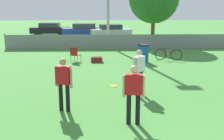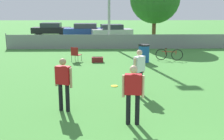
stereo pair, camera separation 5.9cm
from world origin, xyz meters
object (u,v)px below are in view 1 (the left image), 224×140
(parked_car_blue, at_px, (84,30))
(gear_bag_sideline, at_px, (97,60))
(folding_chair_sideline, at_px, (75,54))
(parked_car_dark, at_px, (50,29))
(player_thrower_red, at_px, (134,90))
(player_receiver_white, at_px, (139,69))
(frisbee_disc, at_px, (114,86))
(trash_bin, at_px, (143,53))
(player_defender_red, at_px, (64,81))
(bicycle_sideline, at_px, (168,54))
(parked_car_silver, at_px, (111,31))

(parked_car_blue, bearing_deg, gear_bag_sideline, -83.64)
(gear_bag_sideline, xyz_separation_m, parked_car_blue, (-1.64, 14.14, 0.52))
(folding_chair_sideline, distance_m, parked_car_dark, 16.25)
(player_thrower_red, relative_size, player_receiver_white, 1.00)
(gear_bag_sideline, bearing_deg, parked_car_dark, 109.69)
(parked_car_blue, bearing_deg, player_thrower_red, -83.17)
(frisbee_disc, bearing_deg, player_thrower_red, -84.08)
(frisbee_disc, bearing_deg, player_receiver_white, -51.56)
(trash_bin, bearing_deg, parked_car_dark, 117.88)
(gear_bag_sideline, bearing_deg, player_defender_red, -96.12)
(bicycle_sideline, xyz_separation_m, parked_car_blue, (-5.99, 13.67, 0.31))
(trash_bin, bearing_deg, parked_car_silver, 96.98)
(player_thrower_red, height_order, parked_car_dark, player_thrower_red)
(parked_car_blue, bearing_deg, player_defender_red, -88.16)
(parked_car_dark, xyz_separation_m, parked_car_silver, (6.79, -2.90, 0.02))
(player_defender_red, xyz_separation_m, trash_bin, (3.56, 7.75, -0.47))
(trash_bin, distance_m, parked_car_dark, 17.90)
(player_receiver_white, bearing_deg, folding_chair_sideline, 68.20)
(folding_chair_sideline, distance_m, gear_bag_sideline, 1.33)
(player_defender_red, height_order, player_receiver_white, same)
(player_receiver_white, relative_size, frisbee_disc, 5.87)
(trash_bin, height_order, parked_car_blue, parked_car_blue)
(frisbee_disc, xyz_separation_m, parked_car_silver, (0.32, 17.95, 0.66))
(folding_chair_sideline, height_order, parked_car_silver, parked_car_silver)
(folding_chair_sideline, relative_size, parked_car_silver, 0.20)
(folding_chair_sideline, relative_size, parked_car_blue, 0.19)
(frisbee_disc, distance_m, folding_chair_sideline, 5.63)
(gear_bag_sideline, bearing_deg, player_receiver_white, -74.54)
(player_receiver_white, distance_m, trash_bin, 6.24)
(player_receiver_white, distance_m, parked_car_dark, 23.16)
(frisbee_disc, bearing_deg, parked_car_blue, 97.33)
(gear_bag_sideline, distance_m, parked_car_silver, 12.94)
(player_defender_red, bearing_deg, gear_bag_sideline, 108.40)
(parked_car_silver, bearing_deg, trash_bin, -92.66)
(gear_bag_sideline, relative_size, parked_car_dark, 0.16)
(frisbee_disc, relative_size, gear_bag_sideline, 0.43)
(trash_bin, relative_size, parked_car_blue, 0.23)
(folding_chair_sideline, bearing_deg, gear_bag_sideline, -161.94)
(player_defender_red, bearing_deg, bicycle_sideline, 82.48)
(bicycle_sideline, relative_size, trash_bin, 1.54)
(frisbee_disc, xyz_separation_m, parked_car_dark, (-6.47, 20.85, 0.64))
(parked_car_dark, distance_m, parked_car_blue, 4.32)
(player_defender_red, xyz_separation_m, gear_bag_sideline, (0.84, 7.81, -0.85))
(frisbee_disc, distance_m, trash_bin, 5.40)
(parked_car_blue, bearing_deg, frisbee_disc, -82.93)
(bicycle_sideline, relative_size, parked_car_dark, 0.38)
(parked_car_blue, xyz_separation_m, parked_car_silver, (2.79, -1.27, 0.00))
(player_receiver_white, distance_m, parked_car_silver, 19.07)
(frisbee_disc, relative_size, parked_car_silver, 0.07)
(player_receiver_white, distance_m, gear_bag_sideline, 6.47)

